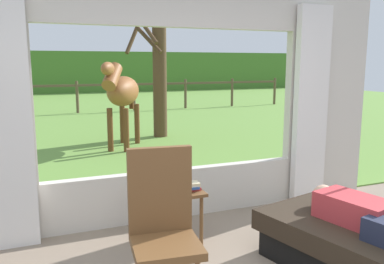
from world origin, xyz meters
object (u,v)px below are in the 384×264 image
object	(u,v)px
potted_plant	(168,171)
reclining_person	(373,219)
side_table	(178,199)
horse	(122,92)
book_stack	(190,186)
recliner_sofa	(365,252)
pasture_tree	(158,77)
rocking_chair	(163,227)

from	to	relation	value
potted_plant	reclining_person	bearing A→B (deg)	-46.50
side_table	reclining_person	bearing A→B (deg)	-47.06
side_table	horse	bearing A→B (deg)	84.56
book_stack	recliner_sofa	bearing A→B (deg)	-46.88
horse	pasture_tree	distance (m)	1.47
reclining_person	side_table	xyz separation A→B (m)	(-1.17, 1.26, -0.10)
book_stack	horse	xyz separation A→B (m)	(0.33, 4.50, 0.59)
side_table	horse	size ratio (longest dim) A/B	0.30
rocking_chair	potted_plant	xyz separation A→B (m)	(0.34, 0.90, 0.16)
rocking_chair	side_table	xyz separation A→B (m)	(0.42, 0.84, -0.12)
recliner_sofa	side_table	distance (m)	1.69
potted_plant	book_stack	xyz separation A→B (m)	(0.18, -0.12, -0.14)
recliner_sofa	pasture_tree	size ratio (longest dim) A/B	0.58
side_table	book_stack	world-z (taller)	book_stack
pasture_tree	horse	bearing A→B (deg)	-136.96
recliner_sofa	pasture_tree	xyz separation A→B (m)	(0.31, 6.64, 1.20)
reclining_person	rocking_chair	xyz separation A→B (m)	(-1.59, 0.42, 0.02)
recliner_sofa	rocking_chair	size ratio (longest dim) A/B	1.66
side_table	potted_plant	bearing A→B (deg)	143.13
recliner_sofa	pasture_tree	world-z (taller)	pasture_tree
book_stack	potted_plant	bearing A→B (deg)	145.48
side_table	book_stack	xyz separation A→B (m)	(0.10, -0.06, 0.14)
recliner_sofa	potted_plant	bearing A→B (deg)	121.19
rocking_chair	pasture_tree	distance (m)	6.61
potted_plant	book_stack	bearing A→B (deg)	-34.52
reclining_person	rocking_chair	world-z (taller)	rocking_chair
rocking_chair	potted_plant	bearing A→B (deg)	75.63
rocking_chair	reclining_person	bearing A→B (deg)	-8.07
horse	book_stack	bearing A→B (deg)	114.36
potted_plant	horse	world-z (taller)	horse
side_table	pasture_tree	size ratio (longest dim) A/B	0.16
potted_plant	side_table	bearing A→B (deg)	-36.87
recliner_sofa	book_stack	world-z (taller)	book_stack
recliner_sofa	horse	xyz separation A→B (m)	(-0.75, 5.65, 0.94)
rocking_chair	side_table	distance (m)	0.95
potted_plant	horse	distance (m)	4.43
book_stack	pasture_tree	bearing A→B (deg)	75.82
horse	rocking_chair	bearing A→B (deg)	109.42
potted_plant	horse	xyz separation A→B (m)	(0.50, 4.38, 0.45)
side_table	rocking_chair	bearing A→B (deg)	-116.79
potted_plant	pasture_tree	size ratio (longest dim) A/B	0.10
recliner_sofa	potted_plant	world-z (taller)	potted_plant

